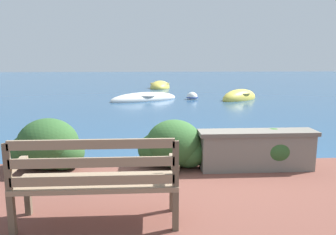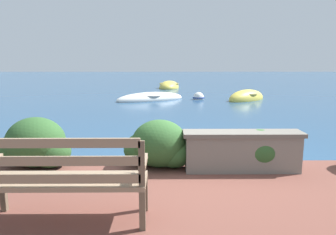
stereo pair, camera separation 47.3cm
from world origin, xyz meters
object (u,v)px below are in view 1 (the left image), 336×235
park_bench (96,179)px  rowboat_far (160,87)px  rowboat_nearest (239,98)px  mooring_buoy (192,97)px  rowboat_mid (144,99)px

park_bench → rowboat_far: (1.26, 17.54, -0.63)m
rowboat_far → rowboat_nearest: bearing=39.6°
park_bench → mooring_buoy: (2.55, 11.80, -0.62)m
rowboat_mid → mooring_buoy: bearing=-22.7°
rowboat_mid → park_bench: bearing=-119.5°
park_bench → rowboat_far: size_ratio=0.68×
rowboat_nearest → rowboat_far: (-3.43, 6.00, 0.00)m
rowboat_nearest → park_bench: bearing=27.3°
park_bench → mooring_buoy: park_bench is taller
rowboat_mid → rowboat_far: bearing=53.4°
park_bench → rowboat_nearest: bearing=66.5°
park_bench → mooring_buoy: 12.09m
rowboat_nearest → rowboat_far: size_ratio=0.97×
rowboat_nearest → rowboat_mid: 4.35m
rowboat_mid → rowboat_far: size_ratio=1.42×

